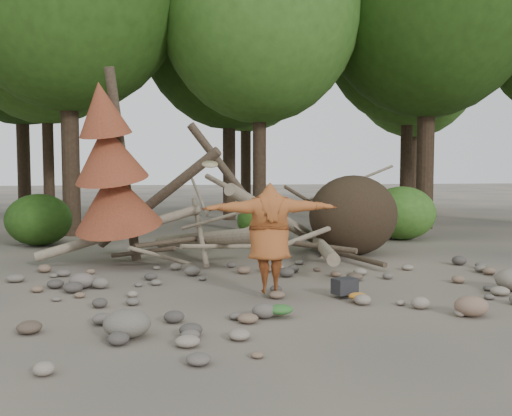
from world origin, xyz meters
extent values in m
plane|color=#514C44|center=(0.00, 0.00, 0.00)|extent=(120.00, 120.00, 0.00)
ellipsoid|color=#332619|center=(2.60, 4.30, 0.99)|extent=(2.20, 1.87, 1.98)
cylinder|color=gray|center=(-1.00, 3.70, 0.55)|extent=(2.61, 5.11, 1.08)
cylinder|color=gray|center=(0.80, 4.20, 0.90)|extent=(3.18, 3.71, 1.90)
cylinder|color=brown|center=(-2.20, 4.60, 1.40)|extent=(3.08, 1.91, 2.49)
cylinder|color=gray|center=(1.60, 3.50, 0.35)|extent=(1.13, 4.98, 0.43)
cylinder|color=brown|center=(-0.30, 4.80, 1.80)|extent=(2.39, 1.03, 2.89)
cylinder|color=gray|center=(-3.00, 4.00, 0.70)|extent=(3.71, 0.86, 1.20)
cylinder|color=#4C3F30|center=(-2.50, 3.50, 0.30)|extent=(1.52, 1.70, 0.49)
cylinder|color=gray|center=(0.20, 4.40, 0.80)|extent=(1.57, 0.85, 0.69)
cylinder|color=#4C3F30|center=(1.80, 4.90, 1.20)|extent=(1.92, 1.25, 1.10)
cylinder|color=gray|center=(-1.20, 4.20, 1.50)|extent=(0.37, 1.42, 0.85)
cylinder|color=#4C3F30|center=(2.20, 3.20, 0.15)|extent=(0.79, 2.54, 0.12)
cylinder|color=gray|center=(-0.80, 3.10, 0.45)|extent=(1.78, 1.11, 0.29)
cylinder|color=#4C3F30|center=(-2.90, 3.80, 2.20)|extent=(0.67, 1.13, 4.35)
cone|color=brown|center=(-3.06, 3.49, 1.50)|extent=(2.06, 2.13, 1.86)
cone|color=brown|center=(-3.16, 3.28, 2.50)|extent=(1.71, 1.78, 1.65)
cone|color=brown|center=(-3.26, 3.09, 3.40)|extent=(1.23, 1.30, 1.41)
cylinder|color=#38281C|center=(-5.00, 9.50, 4.48)|extent=(0.56, 0.56, 8.96)
cylinder|color=#38281C|center=(1.00, 9.20, 3.57)|extent=(0.44, 0.44, 7.14)
ellipsoid|color=#3C6F22|center=(1.00, 9.20, 7.34)|extent=(6.53, 6.53, 7.51)
cylinder|color=#38281C|center=(7.00, 9.80, 4.72)|extent=(0.60, 0.60, 9.45)
cylinder|color=#38281C|center=(-6.50, 13.50, 3.78)|extent=(0.42, 0.42, 7.56)
ellipsoid|color=#3C6F22|center=(-6.50, 13.50, 7.78)|extent=(6.91, 6.91, 7.95)
cylinder|color=#38281C|center=(0.50, 14.20, 4.27)|extent=(0.52, 0.52, 8.54)
ellipsoid|color=#254A13|center=(0.50, 14.20, 8.78)|extent=(7.81, 7.81, 10.15)
cylinder|color=#38281C|center=(8.00, 13.80, 4.06)|extent=(0.50, 0.50, 8.12)
ellipsoid|color=#315E1B|center=(8.00, 13.80, 8.35)|extent=(7.42, 7.42, 8.91)
cylinder|color=#38281C|center=(-9.00, 20.00, 4.83)|extent=(0.62, 0.62, 9.66)
ellipsoid|color=#1F4011|center=(-9.00, 20.00, 9.94)|extent=(8.83, 8.83, 11.48)
cylinder|color=#38281C|center=(2.00, 20.50, 4.38)|extent=(0.54, 0.54, 8.75)
ellipsoid|color=#3C6F22|center=(2.00, 20.50, 9.00)|extent=(8.00, 8.00, 10.00)
cylinder|color=#38281C|center=(11.00, 20.00, 3.92)|extent=(0.46, 0.46, 7.84)
ellipsoid|color=#315E1B|center=(11.00, 20.00, 8.06)|extent=(7.17, 7.17, 8.60)
ellipsoid|color=#254A13|center=(-5.50, 7.20, 0.72)|extent=(1.80, 1.80, 1.44)
ellipsoid|color=#315E1B|center=(0.80, 7.80, 0.56)|extent=(1.40, 1.40, 1.12)
ellipsoid|color=#3C6F22|center=(5.00, 7.00, 0.80)|extent=(2.00, 2.00, 1.60)
imported|color=#994D22|center=(-0.22, 0.09, 1.00)|extent=(2.28, 0.69, 1.84)
cylinder|color=#91845C|center=(-1.22, -0.10, 2.23)|extent=(0.34, 0.32, 0.15)
cube|color=black|center=(1.02, -0.13, 0.13)|extent=(0.46, 0.39, 0.26)
ellipsoid|color=#2F6628|center=(-0.29, -1.25, 0.07)|extent=(0.38, 0.31, 0.14)
ellipsoid|color=#BC7120|center=(1.12, -0.51, 0.06)|extent=(0.30, 0.25, 0.11)
ellipsoid|color=#696357|center=(-2.41, -1.91, 0.18)|extent=(0.61, 0.55, 0.36)
ellipsoid|color=#866753|center=(2.50, -1.57, 0.15)|extent=(0.50, 0.45, 0.30)
ellipsoid|color=#6A5F59|center=(-3.45, 1.25, 0.14)|extent=(0.46, 0.42, 0.28)
camera|label=1|loc=(-1.82, -9.24, 2.19)|focal=40.00mm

